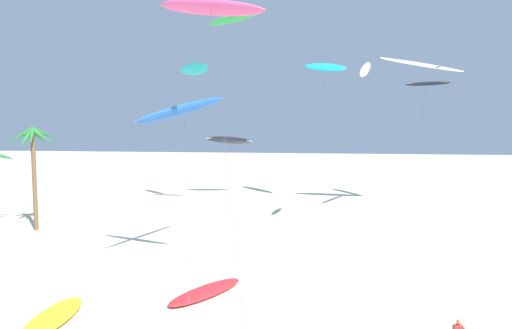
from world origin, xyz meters
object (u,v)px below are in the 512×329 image
at_px(palm_tree_1, 33,145).
at_px(grounded_kite_2, 206,292).
at_px(flying_kite_1, 427,84).
at_px(flying_kite_3, 422,65).
at_px(flying_kite_0, 325,67).
at_px(flying_kite_2, 194,69).
at_px(flying_kite_9, 233,19).
at_px(grounded_kite_1, 53,317).
at_px(flying_kite_4, 365,70).
at_px(flying_kite_6, 211,8).
at_px(flying_kite_7, 229,140).
at_px(flying_kite_5, 184,109).

bearing_deg(palm_tree_1, grounded_kite_2, -35.36).
distance_m(flying_kite_1, flying_kite_3, 4.69).
bearing_deg(flying_kite_3, flying_kite_0, 162.22).
bearing_deg(flying_kite_2, flying_kite_9, -44.90).
bearing_deg(flying_kite_9, grounded_kite_2, -83.81).
xyz_separation_m(palm_tree_1, grounded_kite_2, (19.43, -13.79, -7.64)).
height_order(flying_kite_2, grounded_kite_1, flying_kite_2).
bearing_deg(flying_kite_2, flying_kite_4, -32.41).
distance_m(flying_kite_1, flying_kite_6, 36.63).
bearing_deg(palm_tree_1, flying_kite_3, 20.65).
height_order(flying_kite_6, grounded_kite_1, flying_kite_6).
relative_size(flying_kite_2, flying_kite_6, 0.98).
distance_m(flying_kite_9, grounded_kite_2, 29.17).
bearing_deg(flying_kite_7, flying_kite_1, -10.38).
height_order(palm_tree_1, flying_kite_6, flying_kite_6).
xyz_separation_m(flying_kite_4, flying_kite_5, (-12.68, -10.37, -3.53)).
xyz_separation_m(flying_kite_0, flying_kite_7, (-12.48, 5.26, -8.79)).
xyz_separation_m(flying_kite_6, flying_kite_9, (-2.76, 21.33, 4.14)).
bearing_deg(palm_tree_1, flying_kite_9, 23.29).
bearing_deg(grounded_kite_2, flying_kite_1, 59.66).
relative_size(flying_kite_1, grounded_kite_2, 2.66).
xyz_separation_m(palm_tree_1, flying_kite_1, (37.95, 17.87, 6.56)).
xyz_separation_m(flying_kite_0, flying_kite_6, (-6.29, -31.01, -0.39)).
relative_size(flying_kite_3, flying_kite_6, 1.02).
relative_size(flying_kite_4, grounded_kite_2, 2.66).
xyz_separation_m(flying_kite_9, grounded_kite_1, (-4.35, -25.65, -19.92)).
bearing_deg(flying_kite_6, flying_kite_7, 99.68).
bearing_deg(flying_kite_7, grounded_kite_1, -91.29).
bearing_deg(flying_kite_5, flying_kite_0, 70.03).
bearing_deg(flying_kite_2, flying_kite_5, -76.38).
xyz_separation_m(flying_kite_7, flying_kite_9, (3.43, -14.93, 12.54)).
bearing_deg(flying_kite_2, flying_kite_6, -72.72).
bearing_deg(flying_kite_9, flying_kite_0, 46.93).
relative_size(flying_kite_1, flying_kite_3, 0.87).
distance_m(palm_tree_1, flying_kite_9, 22.34).
height_order(flying_kite_4, flying_kite_6, flying_kite_6).
distance_m(flying_kite_2, flying_kite_3, 24.97).
bearing_deg(grounded_kite_2, flying_kite_3, 58.24).
bearing_deg(flying_kite_1, flying_kite_2, -169.52).
relative_size(palm_tree_1, flying_kite_2, 0.57).
distance_m(palm_tree_1, flying_kite_1, 42.46).
bearing_deg(flying_kite_5, flying_kite_7, 95.67).
relative_size(flying_kite_1, flying_kite_5, 1.19).
bearing_deg(flying_kite_0, flying_kite_7, 157.15).
relative_size(flying_kite_5, flying_kite_6, 0.74).
distance_m(flying_kite_2, grounded_kite_1, 35.00).
bearing_deg(flying_kite_5, flying_kite_6, -59.02).
relative_size(flying_kite_2, flying_kite_9, 0.79).
height_order(palm_tree_1, flying_kite_7, palm_tree_1).
height_order(flying_kite_6, flying_kite_9, flying_kite_9).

